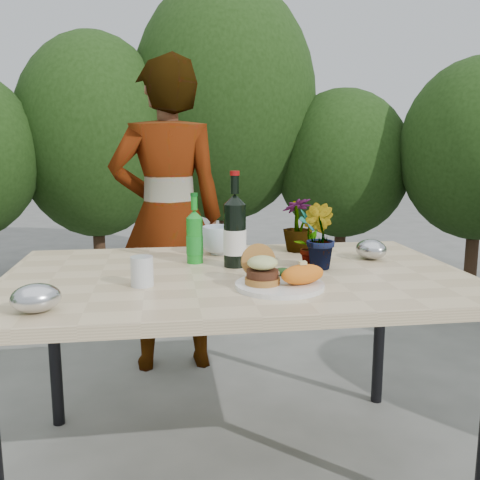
{
  "coord_description": "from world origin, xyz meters",
  "views": [
    {
      "loc": [
        -0.25,
        -1.8,
        1.2
      ],
      "look_at": [
        0.0,
        -0.08,
        0.88
      ],
      "focal_mm": 40.0,
      "sensor_mm": 36.0,
      "label": 1
    }
  ],
  "objects": [
    {
      "name": "seedling_right",
      "position": [
        0.3,
        0.33,
        0.86
      ],
      "size": [
        0.16,
        0.16,
        0.23
      ],
      "primitive_type": "imported",
      "rotation": [
        0.0,
        0.0,
        3.51
      ],
      "color": "#20501B",
      "rests_on": "patio_table"
    },
    {
      "name": "shrub_hedge",
      "position": [
        -0.01,
        1.77,
        1.21
      ],
      "size": [
        6.86,
        5.29,
        2.61
      ],
      "color": "#382316",
      "rests_on": "ground"
    },
    {
      "name": "foil_packet_left",
      "position": [
        -0.59,
        -0.36,
        0.79
      ],
      "size": [
        0.16,
        0.15,
        0.08
      ],
      "primitive_type": "ellipsoid",
      "rotation": [
        0.0,
        0.0,
        0.34
      ],
      "color": "#BABCC2",
      "rests_on": "patio_table"
    },
    {
      "name": "ground",
      "position": [
        0.0,
        0.0,
        0.0
      ],
      "size": [
        80.0,
        80.0,
        0.0
      ],
      "primitive_type": "plane",
      "color": "#60605B",
      "rests_on": "ground"
    },
    {
      "name": "seedling_left",
      "position": [
        0.28,
        0.08,
        0.85
      ],
      "size": [
        0.13,
        0.13,
        0.21
      ],
      "primitive_type": "imported",
      "rotation": [
        0.0,
        0.0,
        0.83
      ],
      "color": "#27591E",
      "rests_on": "patio_table"
    },
    {
      "name": "blue_bowl",
      "position": [
        -0.03,
        0.32,
        0.81
      ],
      "size": [
        0.19,
        0.19,
        0.11
      ],
      "primitive_type": "imported",
      "rotation": [
        0.0,
        0.0,
        0.4
      ],
      "color": "silver",
      "rests_on": "patio_table"
    },
    {
      "name": "person",
      "position": [
        -0.23,
        0.98,
        0.81
      ],
      "size": [
        0.62,
        0.43,
        1.63
      ],
      "primitive_type": "imported",
      "rotation": [
        0.0,
        0.0,
        3.22
      ],
      "color": "#A57252",
      "rests_on": "ground"
    },
    {
      "name": "patio_table",
      "position": [
        0.0,
        0.0,
        0.69
      ],
      "size": [
        1.6,
        1.0,
        0.75
      ],
      "color": "beige",
      "rests_on": "ground"
    },
    {
      "name": "sparkling_water",
      "position": [
        -0.14,
        0.18,
        0.85
      ],
      "size": [
        0.06,
        0.06,
        0.27
      ],
      "rotation": [
        0.0,
        0.0,
        -0.22
      ],
      "color": "#198E23",
      "rests_on": "patio_table"
    },
    {
      "name": "foil_packet_right",
      "position": [
        0.55,
        0.14,
        0.79
      ],
      "size": [
        0.14,
        0.16,
        0.08
      ],
      "primitive_type": "ellipsoid",
      "rotation": [
        0.0,
        0.0,
        1.9
      ],
      "color": "#B2B4B9",
      "rests_on": "patio_table"
    },
    {
      "name": "plastic_cup",
      "position": [
        -0.32,
        -0.13,
        0.8
      ],
      "size": [
        0.07,
        0.07,
        0.09
      ],
      "primitive_type": "cylinder",
      "color": "silver",
      "rests_on": "patio_table"
    },
    {
      "name": "dinner_plate",
      "position": [
        0.11,
        -0.22,
        0.76
      ],
      "size": [
        0.28,
        0.28,
        0.01
      ],
      "primitive_type": "cylinder",
      "color": "white",
      "rests_on": "patio_table"
    },
    {
      "name": "grilled_veg",
      "position": [
        0.12,
        -0.13,
        0.78
      ],
      "size": [
        0.08,
        0.05,
        0.03
      ],
      "color": "olive",
      "rests_on": "dinner_plate"
    },
    {
      "name": "wine_bottle",
      "position": [
        0.01,
        0.09,
        0.88
      ],
      "size": [
        0.08,
        0.08,
        0.35
      ],
      "rotation": [
        0.0,
        0.0,
        -0.35
      ],
      "color": "black",
      "rests_on": "patio_table"
    },
    {
      "name": "seedling_mid",
      "position": [
        0.3,
        0.03,
        0.87
      ],
      "size": [
        0.15,
        0.16,
        0.23
      ],
      "primitive_type": "imported",
      "rotation": [
        0.0,
        0.0,
        2.02
      ],
      "color": "#1F561D",
      "rests_on": "patio_table"
    },
    {
      "name": "sweet_potato",
      "position": [
        0.17,
        -0.24,
        0.8
      ],
      "size": [
        0.17,
        0.12,
        0.06
      ],
      "primitive_type": "ellipsoid",
      "rotation": [
        0.0,
        0.0,
        0.35
      ],
      "color": "orange",
      "rests_on": "dinner_plate"
    },
    {
      "name": "burger_stack",
      "position": [
        0.05,
        -0.2,
        0.81
      ],
      "size": [
        0.11,
        0.16,
        0.11
      ],
      "color": "#B7722D",
      "rests_on": "dinner_plate"
    }
  ]
}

